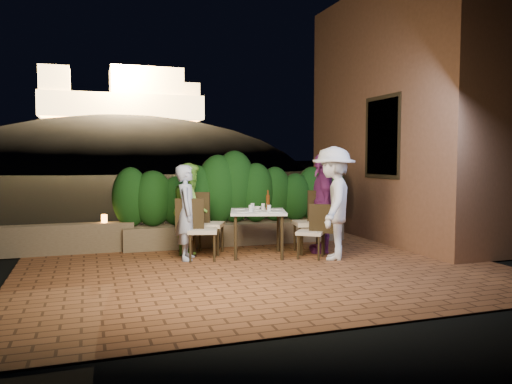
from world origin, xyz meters
name	(u,v)px	position (x,y,z in m)	size (l,w,h in m)	color
ground	(270,272)	(0.00, 0.00, -0.02)	(400.00, 400.00, 0.00)	black
terrace_floor	(258,269)	(0.00, 0.50, -0.07)	(7.00, 6.00, 0.15)	brown
building_wall	(404,114)	(3.60, 2.00, 2.50)	(1.60, 5.00, 5.00)	brown
window_pane	(384,137)	(2.82, 1.50, 2.00)	(0.08, 1.00, 1.40)	black
window_frame	(383,137)	(2.81, 1.50, 2.00)	(0.06, 1.15, 1.55)	black
planter	(237,233)	(0.20, 2.30, 0.20)	(4.20, 0.55, 0.40)	brown
hedge	(237,193)	(0.20, 2.30, 0.95)	(4.00, 0.70, 1.10)	#10360F
parapet	(67,239)	(-2.80, 2.30, 0.25)	(2.20, 0.30, 0.50)	brown
hill	(125,201)	(2.00, 60.00, -4.00)	(52.00, 40.00, 22.00)	black
fortress	(122,88)	(2.00, 60.00, 10.50)	(26.00, 8.00, 8.00)	#FFCC7A
dining_table	(258,233)	(0.19, 1.09, 0.38)	(0.89, 0.89, 0.75)	white
plate_nw	(243,212)	(-0.10, 0.97, 0.76)	(0.20, 0.20, 0.01)	white
plate_sw	(239,209)	(-0.03, 1.38, 0.76)	(0.20, 0.20, 0.01)	white
plate_ne	(276,212)	(0.39, 0.78, 0.76)	(0.24, 0.24, 0.01)	white
plate_se	(276,209)	(0.55, 1.19, 0.76)	(0.21, 0.21, 0.01)	white
plate_centre	(256,210)	(0.17, 1.13, 0.76)	(0.20, 0.20, 0.01)	white
plate_front	(262,212)	(0.17, 0.80, 0.76)	(0.21, 0.21, 0.01)	white
glass_nw	(251,208)	(0.03, 0.98, 0.81)	(0.06, 0.06, 0.11)	silver
glass_sw	(253,206)	(0.17, 1.30, 0.80)	(0.06, 0.06, 0.11)	silver
glass_ne	(269,208)	(0.32, 0.91, 0.80)	(0.06, 0.06, 0.11)	silver
glass_se	(263,206)	(0.34, 1.24, 0.80)	(0.06, 0.06, 0.10)	silver
beer_bottle	(268,200)	(0.38, 1.12, 0.91)	(0.06, 0.06, 0.33)	#4D250C
bowl	(257,208)	(0.26, 1.35, 0.77)	(0.16, 0.16, 0.04)	white
chair_left_front	(203,229)	(-0.73, 1.08, 0.49)	(0.45, 0.45, 0.98)	black
chair_left_back	(209,223)	(-0.53, 1.53, 0.52)	(0.48, 0.48, 1.04)	black
chair_right_front	(310,231)	(0.94, 0.65, 0.44)	(0.41, 0.41, 0.88)	black
chair_right_back	(309,222)	(1.11, 1.07, 0.53)	(0.49, 0.49, 1.06)	black
diner_blue	(187,212)	(-0.96, 1.17, 0.75)	(0.55, 0.36, 1.51)	#A1B1CF
diner_green	(191,208)	(-0.80, 1.71, 0.76)	(0.74, 0.58, 1.53)	#77C83E
diner_white	(333,203)	(1.25, 0.47, 0.90)	(1.16, 0.67, 1.79)	silver
diner_purple	(322,203)	(1.35, 1.07, 0.85)	(1.00, 0.41, 1.70)	#722668
parapet_lamp	(104,219)	(-2.19, 2.30, 0.57)	(0.10, 0.10, 0.14)	orange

